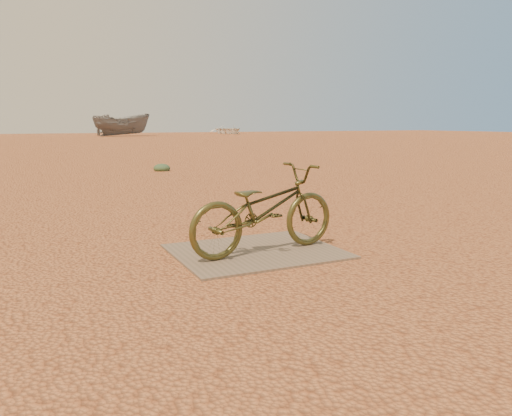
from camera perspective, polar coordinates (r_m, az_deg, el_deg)
name	(u,v)px	position (r m, az deg, el deg)	size (l,w,h in m)	color
ground	(212,251)	(5.21, -5.03, -4.90)	(120.00, 120.00, 0.00)	#C47442
plywood_board	(256,251)	(5.13, 0.00, -4.97)	(1.65, 1.33, 0.02)	#745F4C
bicycle	(265,209)	(4.97, 0.98, -0.13)	(0.58, 1.67, 0.88)	#494620
boat_mid_right	(122,125)	(50.08, -15.06, 9.18)	(2.10, 5.58, 2.16)	slate
boat_far_right	(229,129)	(58.31, -3.14, 8.96)	(3.44, 4.82, 1.00)	white
kale_b	(162,171)	(13.97, -10.71, 4.20)	(0.46, 0.46, 0.25)	#455F3E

